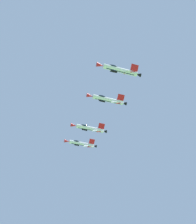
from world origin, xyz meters
name	(u,v)px	position (x,y,z in m)	size (l,w,h in m)	color
fighter_jet_lead	(119,70)	(20.78, 68.99, 74.73)	(15.95, 8.18, 6.86)	white
fighter_jet_left_wing	(107,100)	(20.02, 85.26, 75.21)	(15.95, 7.65, 7.41)	white
fighter_jet_right_wing	(89,128)	(16.18, 104.20, 74.47)	(15.95, 8.14, 6.90)	white
fighter_jet_left_outer	(81,144)	(14.93, 121.95, 77.64)	(15.95, 8.16, 6.87)	white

